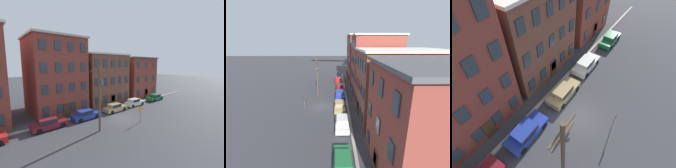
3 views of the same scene
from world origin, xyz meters
TOP-DOWN VIEW (x-y plane):
  - ground_plane at (0.00, 0.00)m, footprint 200.00×200.00m
  - kerb_strip at (0.00, 4.50)m, footprint 56.00×0.36m
  - apartment_far at (3.50, 11.85)m, footprint 10.11×12.22m
  - car_blue at (-4.53, 3.19)m, footprint 4.40×1.92m
  - car_tan at (1.33, 3.04)m, footprint 4.40×1.92m
  - car_white at (6.88, 3.26)m, footprint 4.40×1.92m
  - car_green at (14.05, 3.12)m, footprint 4.40×1.92m
  - caution_sign at (0.70, -3.15)m, footprint 1.03×0.08m
  - utility_pole at (-5.35, -1.56)m, footprint 2.40×0.44m

SIDE VIEW (x-z plane):
  - ground_plane at x=0.00m, z-range 0.00..0.00m
  - kerb_strip at x=0.00m, z-range 0.00..0.16m
  - car_blue at x=-4.53m, z-range 0.03..1.46m
  - car_tan at x=1.33m, z-range 0.03..1.46m
  - car_white at x=6.88m, z-range 0.03..1.46m
  - car_green at x=14.05m, z-range 0.03..1.46m
  - caution_sign at x=0.70m, z-range 0.41..2.87m
  - utility_pole at x=-5.35m, z-range 0.52..8.67m
  - apartment_far at x=3.50m, z-range 0.01..10.51m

